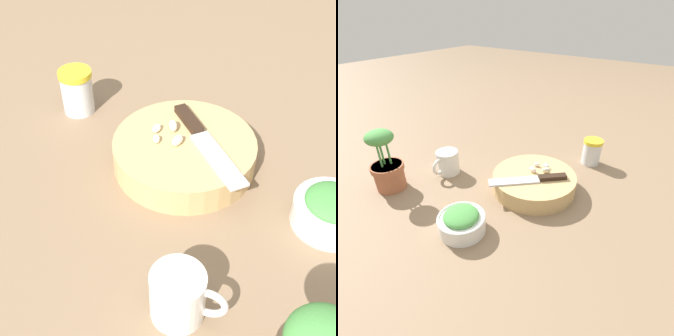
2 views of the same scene
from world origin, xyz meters
The scene contains 7 objects.
ground_plane centered at (0.00, 0.00, 0.00)m, with size 5.00×5.00×0.00m, color #7F664C.
cutting_board centered at (0.03, -0.12, 0.03)m, with size 0.25×0.25×0.05m.
chef_knife centered at (0.00, -0.13, 0.06)m, with size 0.18×0.18×0.01m.
garlic_cloves centered at (0.06, -0.12, 0.06)m, with size 0.07×0.07×0.02m.
herb_bowl centered at (-0.23, -0.07, 0.03)m, with size 0.12×0.12×0.06m.
spice_jar centered at (0.29, -0.20, 0.05)m, with size 0.07×0.07×0.09m.
coffee_mug centered at (-0.06, 0.16, 0.04)m, with size 0.10×0.07×0.08m.
Camera 1 is at (-0.16, 0.48, 0.57)m, focal length 50.00 mm.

